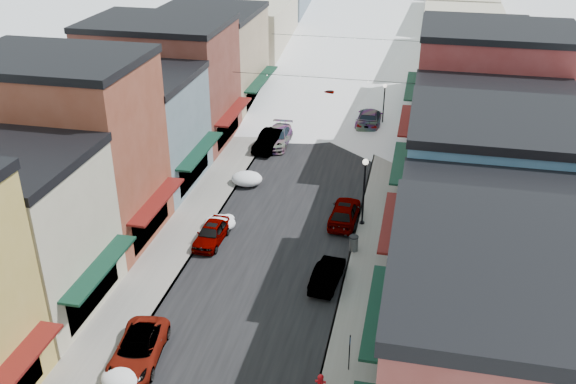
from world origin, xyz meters
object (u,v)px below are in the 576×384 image
at_px(trash_can, 354,243).
at_px(streetlamp_near, 364,184).
at_px(car_dark_hatch, 270,140).
at_px(fire_hydrant, 321,383).
at_px(car_white_suv, 138,349).
at_px(car_green_sedan, 327,274).
at_px(car_silver_sedan, 211,233).

xyz_separation_m(trash_can, streetlamp_near, (0.16, 3.68, 2.60)).
height_order(car_dark_hatch, fire_hydrant, car_dark_hatch).
relative_size(car_white_suv, car_green_sedan, 1.21).
xyz_separation_m(fire_hydrant, trash_can, (0.00, 12.85, 0.13)).
xyz_separation_m(car_dark_hatch, fire_hydrant, (9.50, -28.56, -0.25)).
distance_m(trash_can, streetlamp_near, 4.50).
bearing_deg(streetlamp_near, car_silver_sedan, -155.31).
height_order(car_white_suv, trash_can, car_white_suv).
relative_size(fire_hydrant, trash_can, 0.84).
height_order(car_white_suv, car_silver_sedan, car_silver_sedan).
xyz_separation_m(car_white_suv, streetlamp_near, (9.65, 16.32, 2.60)).
distance_m(car_silver_sedan, fire_hydrant, 15.37).
bearing_deg(car_dark_hatch, fire_hydrant, -64.63).
bearing_deg(car_white_suv, car_dark_hatch, 82.82).
height_order(car_dark_hatch, trash_can, car_dark_hatch).
bearing_deg(car_dark_hatch, car_green_sedan, -59.86).
relative_size(car_silver_sedan, trash_can, 3.89).
bearing_deg(car_silver_sedan, car_dark_hatch, 91.81).
distance_m(car_silver_sedan, car_green_sedan, 8.94).
bearing_deg(fire_hydrant, trash_can, 90.00).
bearing_deg(streetlamp_near, car_white_suv, -120.58).
bearing_deg(fire_hydrant, streetlamp_near, 89.45).
height_order(fire_hydrant, trash_can, trash_can).
bearing_deg(streetlamp_near, car_green_sedan, -99.61).
relative_size(car_dark_hatch, fire_hydrant, 5.51).
distance_m(fire_hydrant, trash_can, 12.85).
bearing_deg(fire_hydrant, car_dark_hatch, 108.40).
distance_m(car_green_sedan, streetlamp_near, 8.09).
relative_size(trash_can, streetlamp_near, 0.21).
distance_m(car_white_suv, streetlamp_near, 19.14).
xyz_separation_m(car_silver_sedan, fire_hydrant, (9.50, -12.09, -0.15)).
xyz_separation_m(car_dark_hatch, car_green_sedan, (8.38, -19.58, -0.13)).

